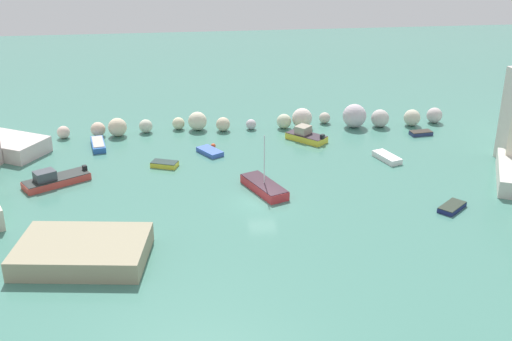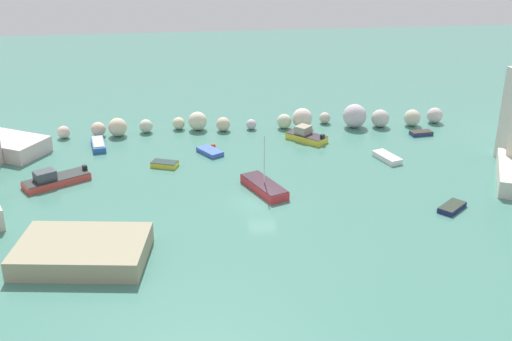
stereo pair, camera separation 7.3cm
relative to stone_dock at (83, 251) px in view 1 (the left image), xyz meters
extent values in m
plane|color=#447E6F|center=(14.56, 8.35, -0.78)|extent=(160.00, 160.00, 0.00)
cube|color=beige|center=(-10.45, 23.15, 0.06)|extent=(8.73, 7.82, 1.68)
sphere|color=beige|center=(-5.53, 27.29, -0.07)|extent=(1.41, 1.41, 1.41)
sphere|color=beige|center=(-1.72, 27.46, 0.05)|extent=(1.65, 1.65, 1.65)
sphere|color=beige|center=(0.48, 27.28, 0.27)|extent=(2.10, 2.10, 2.10)
sphere|color=beige|center=(3.60, 28.10, 0.00)|extent=(1.54, 1.54, 1.54)
sphere|color=beige|center=(7.34, 28.77, -0.06)|extent=(1.44, 1.44, 1.44)
sphere|color=beige|center=(9.55, 28.28, 0.31)|extent=(2.16, 2.16, 2.16)
sphere|color=beige|center=(12.48, 27.58, 0.04)|extent=(1.63, 1.63, 1.63)
sphere|color=beige|center=(15.77, 27.76, -0.18)|extent=(1.20, 1.20, 1.20)
sphere|color=beige|center=(19.64, 27.64, 0.08)|extent=(1.72, 1.72, 1.72)
sphere|color=beige|center=(21.78, 27.58, 0.40)|extent=(2.35, 2.35, 2.35)
sphere|color=beige|center=(24.78, 28.85, -0.10)|extent=(1.34, 1.34, 1.34)
sphere|color=beige|center=(27.93, 27.08, 0.61)|extent=(2.77, 2.77, 2.77)
sphere|color=beige|center=(30.97, 26.82, 0.27)|extent=(2.09, 2.09, 2.09)
sphere|color=beige|center=(34.87, 26.79, 0.20)|extent=(1.95, 1.95, 1.95)
sphere|color=beige|center=(37.92, 27.51, 0.15)|extent=(1.84, 1.84, 1.84)
cube|color=tan|center=(0.00, 0.00, 0.00)|extent=(10.30, 7.74, 1.55)
sphere|color=#E04C28|center=(11.00, 22.10, -0.51)|extent=(0.53, 0.53, 0.53)
cube|color=yellow|center=(5.83, 17.52, -0.54)|extent=(2.91, 2.18, 0.48)
cube|color=#1A2C2B|center=(5.83, 17.52, -0.27)|extent=(2.85, 2.13, 0.06)
cube|color=white|center=(28.61, 16.55, -0.49)|extent=(2.41, 3.71, 0.57)
cube|color=navy|center=(30.70, 4.78, -0.58)|extent=(3.07, 2.93, 0.39)
cube|color=#273126|center=(30.70, 4.78, -0.36)|extent=(3.01, 2.87, 0.06)
cube|color=yellow|center=(21.47, 23.21, -0.44)|extent=(4.53, 4.57, 0.68)
cube|color=#2F242D|center=(21.47, 23.21, -0.06)|extent=(4.44, 4.48, 0.06)
cube|color=#9E937F|center=(21.12, 23.56, 0.37)|extent=(2.06, 2.06, 0.94)
cube|color=black|center=(22.92, 21.71, 0.16)|extent=(0.57, 0.56, 0.50)
cube|color=#CC423A|center=(-4.27, 14.45, -0.45)|extent=(6.30, 4.95, 0.65)
cube|color=#262C2A|center=(-4.27, 14.45, -0.10)|extent=(6.18, 4.85, 0.06)
cube|color=#3F444C|center=(-5.15, 13.92, 0.34)|extent=(2.31, 2.16, 0.95)
cube|color=black|center=(-1.79, 15.95, 0.12)|extent=(0.54, 0.56, 0.50)
cube|color=navy|center=(34.82, 23.47, -0.58)|extent=(2.61, 1.49, 0.40)
cube|color=#302922|center=(34.82, 23.47, -0.35)|extent=(2.56, 1.46, 0.06)
cube|color=red|center=(15.01, 10.50, -0.37)|extent=(3.98, 6.05, 0.80)
cube|color=#2F1B25|center=(15.01, 10.50, 0.06)|extent=(3.90, 5.93, 0.06)
cylinder|color=silver|center=(15.01, 10.50, 2.36)|extent=(0.10, 0.10, 4.67)
cube|color=#395EBE|center=(10.55, 20.50, -0.54)|extent=(2.88, 3.37, 0.48)
cube|color=#295EB2|center=(-1.39, 23.90, -0.47)|extent=(2.07, 4.37, 0.61)
cube|color=#ADA89E|center=(-1.39, 23.90, -0.13)|extent=(1.76, 3.71, 0.08)
camera|label=1|loc=(7.81, -42.50, 24.07)|focal=44.83mm
camera|label=2|loc=(7.88, -42.51, 24.07)|focal=44.83mm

